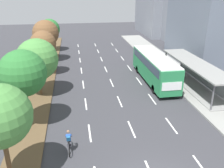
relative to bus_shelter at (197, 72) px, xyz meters
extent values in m
cube|color=brown|center=(-17.83, 6.03, -1.81)|extent=(2.60, 52.00, 0.12)
cube|color=gray|center=(-0.28, 6.03, -1.79)|extent=(4.50, 52.00, 0.15)
cube|color=white|center=(-13.03, -7.64, -1.86)|extent=(0.14, 2.57, 0.01)
cube|color=white|center=(-13.03, -2.38, -1.86)|extent=(0.14, 2.57, 0.01)
cube|color=white|center=(-13.03, 2.89, -1.86)|extent=(0.14, 2.57, 0.01)
cube|color=white|center=(-13.03, 8.16, -1.86)|extent=(0.14, 2.57, 0.01)
cube|color=white|center=(-13.03, 13.43, -1.86)|extent=(0.14, 2.57, 0.01)
cube|color=white|center=(-13.03, 18.70, -1.86)|extent=(0.14, 2.57, 0.01)
cube|color=white|center=(-13.03, 23.96, -1.86)|extent=(0.14, 2.57, 0.01)
cube|color=white|center=(-9.53, -7.64, -1.86)|extent=(0.14, 2.57, 0.01)
cube|color=white|center=(-9.53, -2.38, -1.86)|extent=(0.14, 2.57, 0.01)
cube|color=white|center=(-9.53, 2.89, -1.86)|extent=(0.14, 2.57, 0.01)
cube|color=white|center=(-9.53, 8.16, -1.86)|extent=(0.14, 2.57, 0.01)
cube|color=white|center=(-9.53, 13.43, -1.86)|extent=(0.14, 2.57, 0.01)
cube|color=white|center=(-9.53, 18.70, -1.86)|extent=(0.14, 2.57, 0.01)
cube|color=white|center=(-9.53, 23.96, -1.86)|extent=(0.14, 2.57, 0.01)
cube|color=white|center=(-6.03, -12.91, -1.86)|extent=(0.14, 2.57, 0.01)
cube|color=white|center=(-6.03, -7.64, -1.86)|extent=(0.14, 2.57, 0.01)
cube|color=white|center=(-6.03, -2.38, -1.86)|extent=(0.14, 2.57, 0.01)
cube|color=white|center=(-6.03, 2.89, -1.86)|extent=(0.14, 2.57, 0.01)
cube|color=white|center=(-6.03, 8.16, -1.86)|extent=(0.14, 2.57, 0.01)
cube|color=white|center=(-6.03, 13.43, -1.86)|extent=(0.14, 2.57, 0.01)
cube|color=white|center=(-6.03, 18.70, -1.86)|extent=(0.14, 2.57, 0.01)
cube|color=white|center=(-6.03, 23.96, -1.86)|extent=(0.14, 2.57, 0.01)
cube|color=gray|center=(-0.28, 0.00, -1.67)|extent=(2.60, 12.49, 0.10)
cylinder|color=#56565B|center=(-1.46, -5.99, -0.32)|extent=(0.16, 0.16, 2.60)
cylinder|color=#56565B|center=(-1.46, 5.99, -0.32)|extent=(0.16, 0.16, 2.60)
cylinder|color=#56565B|center=(0.90, 5.99, -0.32)|extent=(0.16, 0.16, 2.60)
cube|color=gray|center=(0.96, 0.00, -0.32)|extent=(0.10, 11.86, 2.34)
cube|color=gray|center=(-0.28, 0.00, 1.06)|extent=(2.90, 12.89, 0.16)
cube|color=#28844C|center=(-4.28, 2.49, -0.02)|extent=(2.50, 11.20, 2.80)
cube|color=#2D3D4C|center=(-4.28, 2.49, 0.83)|extent=(2.54, 10.30, 0.90)
cube|color=silver|center=(-4.28, 2.49, 1.44)|extent=(2.45, 10.98, 0.12)
cube|color=#2D3D4C|center=(-4.28, 8.11, 0.33)|extent=(2.25, 0.06, 1.54)
cube|color=white|center=(-4.28, -3.13, -0.22)|extent=(2.12, 0.04, 0.90)
cylinder|color=black|center=(-5.38, 5.96, -1.37)|extent=(0.30, 1.00, 1.00)
cylinder|color=black|center=(-3.18, 5.96, -1.37)|extent=(0.30, 1.00, 1.00)
cylinder|color=black|center=(-5.38, -0.98, -1.37)|extent=(0.30, 1.00, 1.00)
cylinder|color=black|center=(-3.18, -0.98, -1.37)|extent=(0.30, 1.00, 1.00)
torus|color=black|center=(-14.64, -9.22, -1.51)|extent=(0.06, 0.72, 0.72)
torus|color=black|center=(-14.64, -10.32, -1.51)|extent=(0.06, 0.72, 0.72)
cylinder|color=black|center=(-14.64, -9.77, -1.23)|extent=(0.05, 0.94, 0.05)
cylinder|color=black|center=(-14.64, -9.87, -1.41)|extent=(0.05, 0.57, 0.42)
cylinder|color=black|center=(-14.64, -9.97, -1.21)|extent=(0.04, 0.04, 0.40)
cube|color=black|center=(-14.64, -9.97, -1.01)|extent=(0.12, 0.24, 0.06)
cylinder|color=black|center=(-14.64, -9.27, -0.96)|extent=(0.46, 0.04, 0.04)
cube|color=#234CA8|center=(-14.64, -9.79, -0.68)|extent=(0.30, 0.36, 0.59)
cube|color=#23669E|center=(-14.64, -9.95, -0.66)|extent=(0.26, 0.26, 0.42)
sphere|color=#9E7051|center=(-14.64, -9.67, -0.26)|extent=(0.20, 0.20, 0.20)
cylinder|color=#4C4C56|center=(-14.76, -9.82, -1.08)|extent=(0.12, 0.42, 0.25)
cylinder|color=#4C4C56|center=(-14.76, -9.65, -1.34)|extent=(0.10, 0.17, 0.41)
cylinder|color=#4C4C56|center=(-14.52, -9.82, -1.08)|extent=(0.12, 0.42, 0.25)
cylinder|color=#4C4C56|center=(-14.52, -9.65, -1.34)|extent=(0.10, 0.17, 0.41)
cylinder|color=#234CA8|center=(-14.81, -9.57, -0.63)|extent=(0.09, 0.47, 0.28)
cylinder|color=#234CA8|center=(-14.47, -9.57, -0.63)|extent=(0.09, 0.47, 0.28)
cylinder|color=brown|center=(-18.04, -12.30, -0.14)|extent=(0.28, 0.28, 3.21)
cylinder|color=brown|center=(-17.94, -5.86, -0.10)|extent=(0.28, 0.28, 3.29)
sphere|color=#2D7533|center=(-17.94, -5.86, 2.94)|extent=(3.72, 3.72, 3.72)
cylinder|color=brown|center=(-17.72, 0.59, -0.59)|extent=(0.28, 0.28, 2.31)
sphere|color=#4C8E42|center=(-17.72, 0.59, 2.19)|extent=(4.33, 4.33, 4.33)
cylinder|color=brown|center=(-17.74, 7.03, -0.27)|extent=(0.28, 0.28, 2.95)
sphere|color=brown|center=(-17.74, 7.03, 2.44)|extent=(3.30, 3.30, 3.30)
cylinder|color=brown|center=(-18.00, 13.48, -0.31)|extent=(0.28, 0.28, 2.88)
sphere|color=brown|center=(-18.00, 13.48, 2.62)|extent=(3.96, 3.96, 3.96)
cylinder|color=brown|center=(-17.95, 19.92, -0.44)|extent=(0.28, 0.28, 2.61)
sphere|color=#2D7533|center=(-17.95, 19.92, 2.20)|extent=(3.57, 3.57, 3.57)
cube|color=gray|center=(8.69, 23.46, 6.38)|extent=(6.52, 11.83, 16.49)
camera|label=1|loc=(-13.88, -24.24, 9.18)|focal=38.34mm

